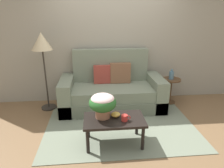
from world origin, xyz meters
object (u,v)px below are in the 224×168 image
object	(u,v)px
side_table	(171,86)
coffee_mug	(125,118)
coffee_table	(114,122)
potted_plant	(103,103)
floor_lamp	(42,46)
table_vase	(171,75)
couch	(112,91)
snack_bowl	(116,114)

from	to	relation	value
side_table	coffee_mug	size ratio (longest dim) A/B	4.10
coffee_table	potted_plant	world-z (taller)	potted_plant
side_table	potted_plant	bearing A→B (deg)	-140.04
coffee_table	side_table	size ratio (longest dim) A/B	1.61
side_table	floor_lamp	size ratio (longest dim) A/B	0.36
potted_plant	coffee_table	bearing A→B (deg)	-21.86
table_vase	floor_lamp	bearing A→B (deg)	-179.79
couch	table_vase	bearing A→B (deg)	2.21
couch	coffee_mug	xyz separation A→B (m)	(0.05, -1.35, 0.12)
side_table	floor_lamp	xyz separation A→B (m)	(-2.58, -0.02, 0.90)
potted_plant	coffee_mug	xyz separation A→B (m)	(0.30, -0.13, -0.18)
side_table	table_vase	size ratio (longest dim) A/B	2.51
floor_lamp	coffee_mug	size ratio (longest dim) A/B	11.46
snack_bowl	couch	bearing A→B (deg)	87.14
snack_bowl	table_vase	bearing A→B (deg)	44.01
potted_plant	coffee_mug	distance (m)	0.38
couch	side_table	distance (m)	1.28
coffee_table	side_table	xyz separation A→B (m)	(1.36, 1.34, 0.02)
couch	coffee_mug	distance (m)	1.36
floor_lamp	snack_bowl	world-z (taller)	floor_lamp
coffee_mug	snack_bowl	bearing A→B (deg)	132.73
side_table	floor_lamp	bearing A→B (deg)	-179.53
coffee_table	table_vase	xyz separation A→B (m)	(1.35, 1.33, 0.27)
side_table	table_vase	distance (m)	0.26
couch	coffee_mug	bearing A→B (deg)	-87.70
table_vase	coffee_table	bearing A→B (deg)	-135.38
couch	potted_plant	xyz separation A→B (m)	(-0.25, -1.22, 0.30)
floor_lamp	snack_bowl	xyz separation A→B (m)	(1.25, -1.26, -0.83)
couch	snack_bowl	world-z (taller)	couch
coffee_table	floor_lamp	size ratio (longest dim) A/B	0.58
coffee_table	floor_lamp	world-z (taller)	floor_lamp
side_table	potted_plant	world-z (taller)	potted_plant
couch	side_table	bearing A→B (deg)	2.71
side_table	snack_bowl	xyz separation A→B (m)	(-1.33, -1.28, 0.08)
coffee_mug	table_vase	xyz separation A→B (m)	(1.20, 1.40, 0.17)
coffee_table	side_table	bearing A→B (deg)	44.54
potted_plant	couch	bearing A→B (deg)	78.39
coffee_table	potted_plant	xyz separation A→B (m)	(-0.16, 0.06, 0.28)
coffee_table	side_table	distance (m)	1.91
coffee_mug	potted_plant	bearing A→B (deg)	156.20
snack_bowl	coffee_mug	bearing A→B (deg)	-47.27
floor_lamp	side_table	bearing A→B (deg)	0.47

